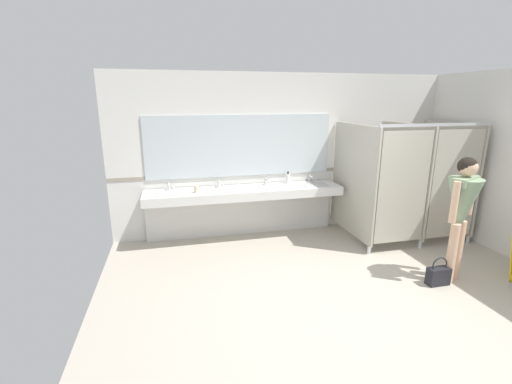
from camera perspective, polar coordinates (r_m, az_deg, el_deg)
The scene contains 10 objects.
ground_plane at distance 4.39m, azimuth 16.99°, elevation -17.69°, with size 6.08×5.69×0.10m, color #B2A899.
wall_back at distance 6.16m, azimuth 5.74°, elevation 6.21°, with size 6.08×0.12×2.69m, color silver.
wall_back_tile_band at distance 6.15m, azimuth 5.87°, elevation 3.38°, with size 6.08×0.01×0.06m, color #9E937F.
vanity_counter at distance 5.81m, azimuth -1.99°, elevation -1.38°, with size 3.20×0.58×0.98m.
mirror_panel at distance 5.83m, azimuth -2.49°, elevation 7.53°, with size 3.10×0.02×1.01m, color silver.
bathroom_stalls at distance 6.19m, azimuth 23.64°, elevation 1.92°, with size 1.85×1.37×1.93m.
person_standing at distance 4.97m, azimuth 30.56°, elevation -1.87°, with size 0.53×0.53×1.61m.
handbag at distance 5.07m, azimuth 27.57°, elevation -11.95°, with size 0.28×0.13×0.37m.
soap_dispenser at distance 6.01m, azimuth 5.23°, elevation 2.24°, with size 0.07×0.07×0.21m.
paper_cup at distance 5.48m, azimuth -9.69°, elevation 0.46°, with size 0.07×0.07×0.11m, color beige.
Camera 1 is at (-2.01, -3.14, 2.27)m, focal length 24.54 mm.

